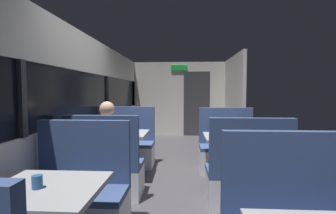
{
  "coord_description": "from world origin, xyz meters",
  "views": [
    {
      "loc": [
        0.12,
        -3.74,
        1.4
      ],
      "look_at": [
        -0.19,
        1.56,
        1.06
      ],
      "focal_mm": 26.96,
      "sensor_mm": 36.0,
      "label": 1
    }
  ],
  "objects_px": {
    "dining_table_mid_window": "(119,139)",
    "seated_passenger": "(107,155)",
    "bench_mid_window_facing_end": "(106,172)",
    "bench_rear_aisle_facing_entry": "(227,152)",
    "bench_mid_window_facing_entry": "(128,148)",
    "bench_near_window_facing_entry": "(79,200)",
    "dining_table_near_window": "(36,200)",
    "bench_rear_aisle_facing_end": "(247,180)",
    "dining_table_rear_aisle": "(235,143)",
    "coffee_cup_primary": "(37,182)"
  },
  "relations": [
    {
      "from": "dining_table_mid_window",
      "to": "seated_passenger",
      "type": "height_order",
      "value": "seated_passenger"
    },
    {
      "from": "bench_mid_window_facing_end",
      "to": "bench_rear_aisle_facing_entry",
      "type": "xyz_separation_m",
      "value": [
        1.79,
        1.2,
        0.0
      ]
    },
    {
      "from": "bench_mid_window_facing_entry",
      "to": "seated_passenger",
      "type": "height_order",
      "value": "seated_passenger"
    },
    {
      "from": "bench_near_window_facing_entry",
      "to": "bench_rear_aisle_facing_entry",
      "type": "height_order",
      "value": "same"
    },
    {
      "from": "bench_rear_aisle_facing_entry",
      "to": "bench_mid_window_facing_end",
      "type": "bearing_deg",
      "value": -146.19
    },
    {
      "from": "dining_table_near_window",
      "to": "bench_rear_aisle_facing_end",
      "type": "xyz_separation_m",
      "value": [
        1.79,
        1.36,
        -0.31
      ]
    },
    {
      "from": "dining_table_rear_aisle",
      "to": "bench_rear_aisle_facing_entry",
      "type": "relative_size",
      "value": 0.82
    },
    {
      "from": "bench_mid_window_facing_entry",
      "to": "bench_rear_aisle_facing_entry",
      "type": "relative_size",
      "value": 1.0
    },
    {
      "from": "bench_rear_aisle_facing_end",
      "to": "seated_passenger",
      "type": "bearing_deg",
      "value": 171.35
    },
    {
      "from": "dining_table_near_window",
      "to": "bench_mid_window_facing_end",
      "type": "xyz_separation_m",
      "value": [
        0.0,
        1.56,
        -0.31
      ]
    },
    {
      "from": "bench_near_window_facing_entry",
      "to": "bench_rear_aisle_facing_entry",
      "type": "distance_m",
      "value": 2.73
    },
    {
      "from": "seated_passenger",
      "to": "dining_table_near_window",
      "type": "bearing_deg",
      "value": -90.0
    },
    {
      "from": "dining_table_rear_aisle",
      "to": "dining_table_mid_window",
      "type": "bearing_deg",
      "value": 173.62
    },
    {
      "from": "bench_mid_window_facing_end",
      "to": "bench_rear_aisle_facing_end",
      "type": "relative_size",
      "value": 1.0
    },
    {
      "from": "bench_rear_aisle_facing_end",
      "to": "coffee_cup_primary",
      "type": "height_order",
      "value": "bench_rear_aisle_facing_end"
    },
    {
      "from": "bench_mid_window_facing_entry",
      "to": "seated_passenger",
      "type": "distance_m",
      "value": 1.34
    },
    {
      "from": "seated_passenger",
      "to": "dining_table_mid_window",
      "type": "bearing_deg",
      "value": 90.0
    },
    {
      "from": "dining_table_rear_aisle",
      "to": "bench_rear_aisle_facing_entry",
      "type": "xyz_separation_m",
      "value": [
        0.0,
        0.7,
        -0.31
      ]
    },
    {
      "from": "seated_passenger",
      "to": "coffee_cup_primary",
      "type": "height_order",
      "value": "seated_passenger"
    },
    {
      "from": "bench_rear_aisle_facing_end",
      "to": "coffee_cup_primary",
      "type": "bearing_deg",
      "value": -141.51
    },
    {
      "from": "dining_table_near_window",
      "to": "bench_near_window_facing_entry",
      "type": "height_order",
      "value": "bench_near_window_facing_entry"
    },
    {
      "from": "dining_table_rear_aisle",
      "to": "bench_rear_aisle_facing_entry",
      "type": "height_order",
      "value": "bench_rear_aisle_facing_entry"
    },
    {
      "from": "bench_rear_aisle_facing_entry",
      "to": "seated_passenger",
      "type": "distance_m",
      "value": 2.13
    },
    {
      "from": "bench_rear_aisle_facing_entry",
      "to": "bench_mid_window_facing_entry",
      "type": "bearing_deg",
      "value": 173.62
    },
    {
      "from": "bench_rear_aisle_facing_entry",
      "to": "seated_passenger",
      "type": "relative_size",
      "value": 0.87
    },
    {
      "from": "bench_near_window_facing_entry",
      "to": "coffee_cup_primary",
      "type": "distance_m",
      "value": 0.87
    },
    {
      "from": "dining_table_mid_window",
      "to": "bench_mid_window_facing_entry",
      "type": "bearing_deg",
      "value": 90.0
    },
    {
      "from": "coffee_cup_primary",
      "to": "bench_mid_window_facing_entry",
      "type": "bearing_deg",
      "value": 90.64
    },
    {
      "from": "seated_passenger",
      "to": "coffee_cup_primary",
      "type": "relative_size",
      "value": 14.0
    },
    {
      "from": "bench_mid_window_facing_end",
      "to": "coffee_cup_primary",
      "type": "height_order",
      "value": "bench_mid_window_facing_end"
    },
    {
      "from": "dining_table_rear_aisle",
      "to": "bench_near_window_facing_entry",
      "type": "bearing_deg",
      "value": -142.77
    },
    {
      "from": "coffee_cup_primary",
      "to": "bench_rear_aisle_facing_end",
      "type": "bearing_deg",
      "value": 38.49
    },
    {
      "from": "dining_table_mid_window",
      "to": "coffee_cup_primary",
      "type": "height_order",
      "value": "coffee_cup_primary"
    },
    {
      "from": "seated_passenger",
      "to": "coffee_cup_primary",
      "type": "bearing_deg",
      "value": -88.85
    },
    {
      "from": "bench_mid_window_facing_entry",
      "to": "bench_near_window_facing_entry",
      "type": "bearing_deg",
      "value": -90.0
    },
    {
      "from": "dining_table_near_window",
      "to": "dining_table_mid_window",
      "type": "xyz_separation_m",
      "value": [
        0.0,
        2.26,
        0.0
      ]
    },
    {
      "from": "dining_table_near_window",
      "to": "seated_passenger",
      "type": "xyz_separation_m",
      "value": [
        0.0,
        1.63,
        -0.1
      ]
    },
    {
      "from": "bench_mid_window_facing_entry",
      "to": "seated_passenger",
      "type": "bearing_deg",
      "value": -90.0
    },
    {
      "from": "bench_mid_window_facing_entry",
      "to": "bench_mid_window_facing_end",
      "type": "bearing_deg",
      "value": -90.0
    },
    {
      "from": "bench_mid_window_facing_entry",
      "to": "coffee_cup_primary",
      "type": "height_order",
      "value": "bench_mid_window_facing_entry"
    },
    {
      "from": "coffee_cup_primary",
      "to": "bench_near_window_facing_entry",
      "type": "bearing_deg",
      "value": 92.6
    },
    {
      "from": "bench_rear_aisle_facing_entry",
      "to": "seated_passenger",
      "type": "height_order",
      "value": "seated_passenger"
    },
    {
      "from": "dining_table_rear_aisle",
      "to": "bench_rear_aisle_facing_entry",
      "type": "distance_m",
      "value": 0.77
    },
    {
      "from": "bench_near_window_facing_entry",
      "to": "bench_rear_aisle_facing_entry",
      "type": "xyz_separation_m",
      "value": [
        1.79,
        2.06,
        0.0
      ]
    },
    {
      "from": "dining_table_near_window",
      "to": "bench_mid_window_facing_entry",
      "type": "height_order",
      "value": "bench_mid_window_facing_entry"
    },
    {
      "from": "bench_rear_aisle_facing_entry",
      "to": "dining_table_rear_aisle",
      "type": "bearing_deg",
      "value": -90.0
    },
    {
      "from": "dining_table_near_window",
      "to": "dining_table_rear_aisle",
      "type": "relative_size",
      "value": 1.0
    },
    {
      "from": "bench_mid_window_facing_end",
      "to": "bench_mid_window_facing_entry",
      "type": "relative_size",
      "value": 1.0
    },
    {
      "from": "bench_near_window_facing_entry",
      "to": "bench_rear_aisle_facing_end",
      "type": "relative_size",
      "value": 1.0
    },
    {
      "from": "bench_near_window_facing_entry",
      "to": "bench_rear_aisle_facing_end",
      "type": "bearing_deg",
      "value": 20.26
    }
  ]
}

